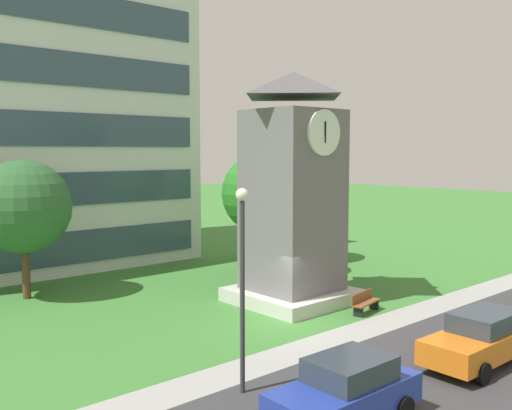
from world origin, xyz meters
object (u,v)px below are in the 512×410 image
at_px(street_lamp, 242,267).
at_px(parked_car_blue, 346,391).
at_px(tree_streetside, 24,207).
at_px(parked_car_orange, 482,338).
at_px(tree_near_tower, 296,203).
at_px(clock_tower, 293,201).
at_px(tree_by_building, 262,194).
at_px(park_bench, 365,302).

relative_size(street_lamp, parked_car_blue, 1.40).
distance_m(tree_streetside, parked_car_orange, 20.06).
bearing_deg(parked_car_blue, tree_near_tower, 47.77).
bearing_deg(tree_near_tower, clock_tower, -136.49).
relative_size(tree_streetside, tree_by_building, 0.96).
xyz_separation_m(park_bench, tree_streetside, (-9.85, 11.94, 3.83)).
height_order(tree_streetside, parked_car_blue, tree_streetside).
relative_size(park_bench, tree_streetside, 0.29).
height_order(street_lamp, tree_streetside, tree_streetside).
bearing_deg(parked_car_orange, street_lamp, 154.60).
bearing_deg(street_lamp, tree_by_building, 45.78).
distance_m(tree_by_building, parked_car_orange, 15.18).
bearing_deg(street_lamp, tree_streetside, 92.91).
distance_m(park_bench, parked_car_blue, 10.26).
bearing_deg(park_bench, tree_near_tower, 58.95).
distance_m(tree_near_tower, tree_by_building, 4.98).
distance_m(tree_near_tower, parked_car_orange, 18.22).
distance_m(street_lamp, tree_near_tower, 19.79).
xyz_separation_m(tree_near_tower, tree_by_building, (-4.53, -1.84, 0.93)).
bearing_deg(tree_streetside, clock_tower, -44.24).
xyz_separation_m(tree_near_tower, parked_car_blue, (-14.44, -15.90, -2.76)).
bearing_deg(tree_streetside, street_lamp, -87.09).
xyz_separation_m(clock_tower, parked_car_blue, (-7.39, -9.21, -3.75)).
bearing_deg(tree_streetside, tree_near_tower, -6.88).
height_order(clock_tower, tree_by_building, clock_tower).
distance_m(clock_tower, parked_car_orange, 10.23).
bearing_deg(parked_car_orange, clock_tower, 84.70).
relative_size(park_bench, tree_by_building, 0.28).
bearing_deg(parked_car_blue, park_bench, 34.99).
relative_size(clock_tower, tree_streetside, 1.60).
height_order(parked_car_blue, parked_car_orange, same).
xyz_separation_m(street_lamp, parked_car_orange, (7.22, -3.43, -2.76)).
distance_m(clock_tower, tree_by_building, 5.46).
relative_size(street_lamp, parked_car_orange, 1.21).
xyz_separation_m(street_lamp, tree_streetside, (-0.74, 14.66, 0.68)).
relative_size(park_bench, street_lamp, 0.32).
height_order(park_bench, parked_car_orange, parked_car_orange).
relative_size(parked_car_blue, parked_car_orange, 0.86).
bearing_deg(parked_car_blue, street_lamp, 102.64).
bearing_deg(clock_tower, parked_car_blue, -128.73).
relative_size(tree_near_tower, parked_car_blue, 1.39).
bearing_deg(park_bench, tree_by_building, 79.61).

